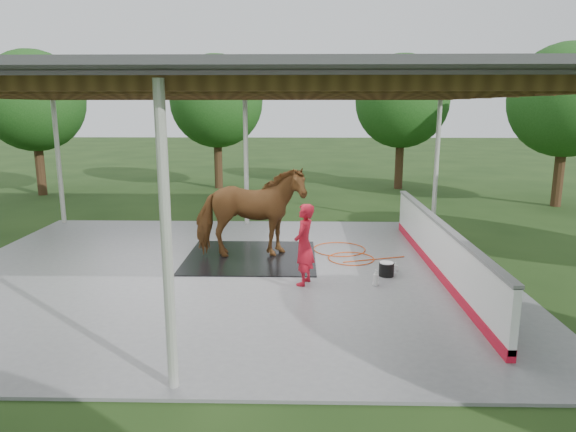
{
  "coord_description": "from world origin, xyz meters",
  "views": [
    {
      "loc": [
        1.61,
        -10.68,
        3.59
      ],
      "look_at": [
        1.37,
        -0.11,
        1.32
      ],
      "focal_mm": 32.0,
      "sensor_mm": 36.0,
      "label": 1
    }
  ],
  "objects_px": {
    "dasher_board": "(438,249)",
    "handler": "(304,245)",
    "wash_bucket": "(386,269)",
    "horse": "(250,213)"
  },
  "relations": [
    {
      "from": "dasher_board",
      "to": "wash_bucket",
      "type": "xyz_separation_m",
      "value": [
        -1.13,
        -0.22,
        -0.39
      ]
    },
    {
      "from": "dasher_board",
      "to": "handler",
      "type": "relative_size",
      "value": 4.83
    },
    {
      "from": "handler",
      "to": "wash_bucket",
      "type": "bearing_deg",
      "value": 125.55
    },
    {
      "from": "dasher_board",
      "to": "horse",
      "type": "bearing_deg",
      "value": 165.6
    },
    {
      "from": "wash_bucket",
      "to": "dasher_board",
      "type": "bearing_deg",
      "value": 10.91
    },
    {
      "from": "horse",
      "to": "wash_bucket",
      "type": "height_order",
      "value": "horse"
    },
    {
      "from": "dasher_board",
      "to": "wash_bucket",
      "type": "bearing_deg",
      "value": -169.09
    },
    {
      "from": "dasher_board",
      "to": "wash_bucket",
      "type": "height_order",
      "value": "dasher_board"
    },
    {
      "from": "wash_bucket",
      "to": "handler",
      "type": "bearing_deg",
      "value": -162.73
    },
    {
      "from": "handler",
      "to": "dasher_board",
      "type": "bearing_deg",
      "value": 123.1
    }
  ]
}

